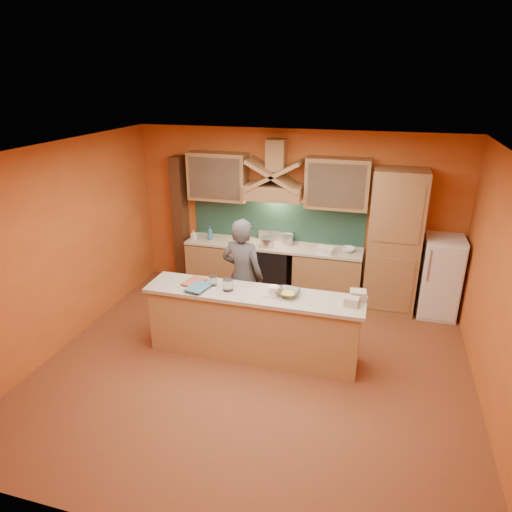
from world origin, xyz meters
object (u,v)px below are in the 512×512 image
(person, at_px, (243,276))
(mixing_bowl, at_px, (288,293))
(stove, at_px, (273,270))
(fridge, at_px, (440,277))
(kitchen_scale, at_px, (274,291))

(person, xyz_separation_m, mixing_bowl, (0.79, -0.58, 0.11))
(stove, height_order, mixing_bowl, mixing_bowl)
(fridge, distance_m, mixing_bowl, 2.79)
(stove, height_order, kitchen_scale, kitchen_scale)
(person, height_order, mixing_bowl, person)
(fridge, xyz_separation_m, mixing_bowl, (-2.05, -1.87, 0.33))
(fridge, bearing_deg, mixing_bowl, -137.61)
(fridge, bearing_deg, stove, 180.00)
(kitchen_scale, distance_m, mixing_bowl, 0.18)
(stove, distance_m, fridge, 2.71)
(stove, height_order, fridge, fridge)
(person, relative_size, mixing_bowl, 5.61)
(mixing_bowl, bearing_deg, stove, 109.32)
(stove, relative_size, fridge, 0.69)
(stove, distance_m, person, 1.36)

